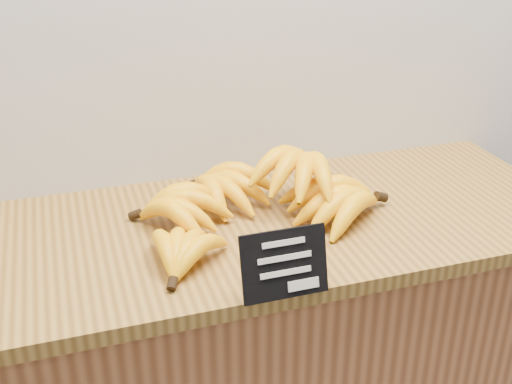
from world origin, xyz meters
name	(u,v)px	position (x,y,z in m)	size (l,w,h in m)	color
counter_top	(249,228)	(0.08, 2.75, 0.92)	(1.39, 0.54, 0.03)	olive
chalkboard_sign	(285,264)	(0.06, 2.49, 0.99)	(0.15, 0.01, 0.12)	black
banana_pile	(262,199)	(0.11, 2.75, 0.98)	(0.57, 0.41, 0.13)	#FFBB0A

